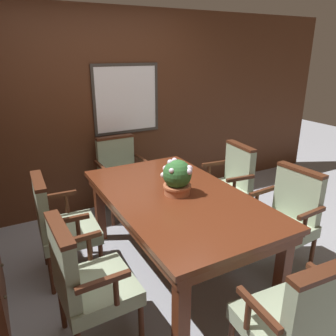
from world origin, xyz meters
The scene contains 10 objects.
ground_plane centered at (0.00, 0.00, 0.00)m, with size 14.00×14.00×0.00m, color #93969E.
wall_back centered at (0.00, 1.72, 1.23)m, with size 7.20×0.08×2.45m.
dining_table centered at (0.10, 0.06, 0.68)m, with size 1.11×1.92×0.77m.
chair_left_near centered at (-0.83, -0.38, 0.53)m, with size 0.50×0.58×0.97m.
chair_right_far centered at (1.07, 0.51, 0.53)m, with size 0.53×0.60×0.97m.
chair_head_far centered at (0.08, 1.41, 0.53)m, with size 0.57×0.50×0.97m.
chair_left_far centered at (-0.83, 0.48, 0.53)m, with size 0.51×0.58×0.97m.
chair_right_near centered at (1.03, -0.37, 0.53)m, with size 0.52×0.59×0.97m.
chair_head_near centered at (0.12, -1.29, 0.53)m, with size 0.59×0.52×0.97m.
potted_plant centered at (0.12, 0.07, 0.92)m, with size 0.26×0.25×0.32m.
Camera 1 is at (-1.21, -2.20, 1.96)m, focal length 35.00 mm.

